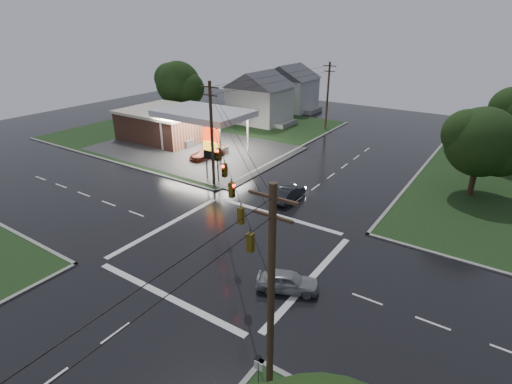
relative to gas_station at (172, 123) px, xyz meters
The scene contains 15 objects.
ground 32.46m from the gas_station, 37.50° to the right, with size 120.00×120.00×0.00m, color black.
grass_nw 6.79m from the gas_station, 92.95° to the left, with size 36.00×36.00×0.08m, color black.
gas_station is the anchor object (origin of this frame).
pylon_sign 17.81m from the gas_station, 31.22° to the right, with size 2.00×0.35×6.00m.
utility_pole_nw 19.38m from the gas_station, 32.23° to the right, with size 2.20×0.32×11.00m.
utility_pole_se 45.83m from the gas_station, 39.70° to the right, with size 2.20×0.32×11.00m.
utility_pole_n 24.60m from the gas_station, 48.53° to the left, with size 2.20×0.32×10.50m.
traffic_signals 32.63m from the gas_station, 37.50° to the right, with size 26.87×26.87×1.47m.
house_near 17.07m from the gas_station, 73.83° to the left, with size 11.05×8.48×8.60m.
house_far 28.61m from the gas_station, 82.50° to the left, with size 11.05×8.48×8.60m.
tree_nw_behind 13.63m from the gas_station, 128.42° to the left, with size 8.93×7.60×10.00m.
tree_ne_near 40.00m from the gas_station, ahead, with size 7.99×6.80×8.98m.
car_north 26.58m from the gas_station, 20.29° to the right, with size 1.56×4.47×1.47m, color black.
car_crossing 38.67m from the gas_station, 34.26° to the right, with size 1.66×4.12×1.40m, color gray.
car_pump 10.79m from the gas_station, 21.40° to the right, with size 2.05×5.05×1.47m, color maroon.
Camera 1 is at (16.62, -21.26, 16.63)m, focal length 28.00 mm.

